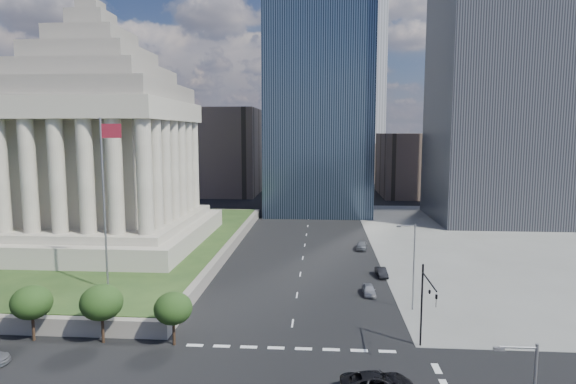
# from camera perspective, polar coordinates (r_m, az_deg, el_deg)

# --- Properties ---
(ground) EXTENTS (500.00, 500.00, 0.00)m
(ground) POSITION_cam_1_polar(r_m,az_deg,el_deg) (130.64, 2.70, -1.87)
(ground) COLOR black
(ground) RESTS_ON ground
(sidewalk_ne) EXTENTS (68.00, 90.00, 0.03)m
(sidewalk_ne) POSITION_cam_1_polar(r_m,az_deg,el_deg) (100.91, 29.33, -5.42)
(sidewalk_ne) COLOR slate
(sidewalk_ne) RESTS_ON ground
(plaza_terrace) EXTENTS (66.00, 70.00, 1.80)m
(plaza_terrace) POSITION_cam_1_polar(r_m,az_deg,el_deg) (94.46, -26.72, -5.51)
(plaza_terrace) COLOR #6A645B
(plaza_terrace) RESTS_ON ground
(plaza_lawn) EXTENTS (64.00, 68.00, 0.10)m
(plaza_lawn) POSITION_cam_1_polar(r_m,az_deg,el_deg) (94.27, -26.75, -4.95)
(plaza_lawn) COLOR #233C18
(plaza_lawn) RESTS_ON plaza_terrace
(war_memorial) EXTENTS (34.00, 34.00, 39.00)m
(war_memorial) POSITION_cam_1_polar(r_m,az_deg,el_deg) (85.47, -21.77, 7.35)
(war_memorial) COLOR gray
(war_memorial) RESTS_ON plaza_lawn
(flagpole) EXTENTS (2.52, 0.24, 20.00)m
(flagpole) POSITION_cam_1_polar(r_m,az_deg,el_deg) (58.98, -20.86, -0.32)
(flagpole) COLOR slate
(flagpole) RESTS_ON plaza_lawn
(midrise_glass) EXTENTS (26.00, 26.00, 60.00)m
(midrise_glass) POSITION_cam_1_polar(r_m,az_deg,el_deg) (124.43, 3.67, 11.54)
(midrise_glass) COLOR black
(midrise_glass) RESTS_ON ground
(building_filler_ne) EXTENTS (20.00, 30.00, 20.00)m
(building_filler_ne) POSITION_cam_1_polar(r_m,az_deg,el_deg) (161.98, 14.40, 3.20)
(building_filler_ne) COLOR brown
(building_filler_ne) RESTS_ON ground
(building_filler_nw) EXTENTS (24.00, 30.00, 28.00)m
(building_filler_nw) POSITION_cam_1_polar(r_m,az_deg,el_deg) (162.54, -7.68, 4.78)
(building_filler_nw) COLOR brown
(building_filler_nw) RESTS_ON ground
(traffic_signal_ne) EXTENTS (0.30, 5.74, 8.00)m
(traffic_signal_ne) POSITION_cam_1_polar(r_m,az_deg,el_deg) (46.25, 16.06, -12.09)
(traffic_signal_ne) COLOR black
(traffic_signal_ne) RESTS_ON ground
(street_lamp_north) EXTENTS (2.13, 0.22, 10.00)m
(street_lamp_north) POSITION_cam_1_polar(r_m,az_deg,el_deg) (56.90, 14.53, -7.99)
(street_lamp_north) COLOR slate
(street_lamp_north) RESTS_ON ground
(pickup_truck) EXTENTS (6.07, 3.44, 1.60)m
(pickup_truck) POSITION_cam_1_polar(r_m,az_deg,el_deg) (40.89, 10.57, -21.39)
(pickup_truck) COLOR black
(pickup_truck) RESTS_ON ground
(parked_sedan_near) EXTENTS (3.78, 1.57, 1.28)m
(parked_sedan_near) POSITION_cam_1_polar(r_m,az_deg,el_deg) (62.33, 9.57, -11.34)
(parked_sedan_near) COLOR #94969C
(parked_sedan_near) RESTS_ON ground
(parked_sedan_mid) EXTENTS (3.87, 1.62, 1.24)m
(parked_sedan_mid) POSITION_cam_1_polar(r_m,az_deg,el_deg) (70.01, 11.02, -9.33)
(parked_sedan_mid) COLOR black
(parked_sedan_mid) RESTS_ON ground
(parked_sedan_far) EXTENTS (2.39, 4.58, 1.49)m
(parked_sedan_far) POSITION_cam_1_polar(r_m,az_deg,el_deg) (85.04, 8.75, -6.27)
(parked_sedan_far) COLOR slate
(parked_sedan_far) RESTS_ON ground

